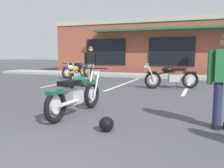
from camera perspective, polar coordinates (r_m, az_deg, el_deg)
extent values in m
plane|color=#47474C|center=(6.22, 2.08, -5.18)|extent=(80.00, 80.00, 0.00)
cube|color=#A8A59E|center=(14.01, 12.78, 1.79)|extent=(22.00, 1.80, 0.14)
cube|color=brown|center=(17.96, 14.78, 8.33)|extent=(16.13, 5.18, 3.57)
cube|color=#B2AD9E|center=(15.50, 13.90, 14.67)|extent=(16.13, 0.06, 0.30)
cube|color=black|center=(16.46, -1.48, 7.53)|extent=(2.75, 0.06, 1.70)
cube|color=black|center=(15.35, 13.67, 7.37)|extent=(2.75, 0.06, 1.70)
cube|color=#235933|center=(15.01, 13.62, 12.43)|extent=(9.68, 0.90, 0.12)
cube|color=silver|center=(11.91, -9.34, 0.64)|extent=(0.12, 4.80, 0.01)
cube|color=silver|center=(10.82, 3.00, 0.08)|extent=(0.12, 4.80, 0.01)
cube|color=silver|center=(10.32, 17.28, -0.57)|extent=(0.12, 4.80, 0.01)
torus|color=black|center=(4.78, -13.05, -5.17)|extent=(0.13, 0.64, 0.64)
cylinder|color=#B7B7BC|center=(4.78, -13.05, -5.17)|extent=(0.08, 0.29, 0.29)
torus|color=black|center=(5.97, -4.73, -2.58)|extent=(0.13, 0.64, 0.64)
cylinder|color=#B7B7BC|center=(5.97, -4.73, -2.58)|extent=(0.08, 0.29, 0.29)
cylinder|color=silver|center=(6.06, -5.06, 0.61)|extent=(0.06, 0.33, 0.66)
cylinder|color=silver|center=(5.97, -3.55, 0.53)|extent=(0.06, 0.33, 0.66)
cylinder|color=black|center=(6.06, -3.98, 3.66)|extent=(0.66, 0.07, 0.03)
sphere|color=silver|center=(6.14, -3.62, 2.40)|extent=(0.18, 0.18, 0.17)
cube|color=#0F4C2D|center=(5.96, -4.58, 0.32)|extent=(0.16, 0.37, 0.06)
cube|color=#9E9EA3|center=(5.28, -8.91, -3.03)|extent=(0.26, 0.41, 0.28)
cylinder|color=silver|center=(4.91, -9.86, -4.29)|extent=(0.10, 0.55, 0.07)
cylinder|color=black|center=(5.41, -7.81, -0.20)|extent=(0.11, 0.94, 0.26)
ellipsoid|color=#0F4C2D|center=(5.42, -7.71, 0.67)|extent=(0.29, 0.49, 0.22)
cube|color=black|center=(5.12, -9.82, 0.25)|extent=(0.31, 0.53, 0.10)
cube|color=#0F4C2D|center=(4.72, -13.30, -1.89)|extent=(0.18, 0.37, 0.08)
cylinder|color=black|center=(5.37, -10.88, -5.73)|extent=(0.14, 0.03, 0.29)
torus|color=black|center=(9.79, 17.81, 0.88)|extent=(0.63, 0.34, 0.64)
cylinder|color=#B7B7BC|center=(9.79, 17.81, 0.88)|extent=(0.29, 0.17, 0.29)
torus|color=black|center=(9.40, 9.52, 0.88)|extent=(0.63, 0.34, 0.64)
cylinder|color=#B7B7BC|center=(9.40, 9.52, 0.88)|extent=(0.29, 0.17, 0.29)
cylinder|color=silver|center=(9.27, 9.06, 2.79)|extent=(0.32, 0.17, 0.66)
cylinder|color=silver|center=(9.44, 8.85, 2.87)|extent=(0.32, 0.17, 0.66)
cylinder|color=black|center=(9.32, 8.51, 4.79)|extent=(0.29, 0.62, 0.03)
sphere|color=silver|center=(9.31, 8.01, 3.94)|extent=(0.22, 0.22, 0.17)
cube|color=black|center=(9.37, 9.32, 2.70)|extent=(0.39, 0.27, 0.06)
cube|color=#9E9EA3|center=(9.58, 14.22, 1.36)|extent=(0.46, 0.38, 0.28)
cylinder|color=silver|center=(9.83, 16.06, 1.20)|extent=(0.53, 0.28, 0.07)
cylinder|color=black|center=(9.51, 13.11, 2.80)|extent=(0.89, 0.42, 0.26)
ellipsoid|color=black|center=(9.50, 13.00, 3.28)|extent=(0.54, 0.43, 0.22)
cube|color=black|center=(9.60, 15.08, 3.26)|extent=(0.59, 0.46, 0.10)
cube|color=black|center=(9.77, 17.98, 2.51)|extent=(0.39, 0.29, 0.08)
cylinder|color=black|center=(9.46, 14.88, -0.32)|extent=(0.07, 0.13, 0.29)
torus|color=black|center=(10.87, -7.60, 1.74)|extent=(0.29, 0.64, 0.64)
cylinder|color=#B7B7BC|center=(10.87, -7.60, 1.74)|extent=(0.14, 0.29, 0.29)
torus|color=black|center=(9.46, -9.26, 0.93)|extent=(0.29, 0.64, 0.64)
cylinder|color=#B7B7BC|center=(9.46, -9.26, 0.93)|extent=(0.14, 0.29, 0.29)
cylinder|color=silver|center=(9.32, -8.89, 2.81)|extent=(0.14, 0.32, 0.66)
cylinder|color=silver|center=(9.36, -9.97, 2.81)|extent=(0.14, 0.32, 0.66)
cylinder|color=black|center=(9.24, -9.58, 4.75)|extent=(0.64, 0.23, 0.03)
sphere|color=silver|center=(9.17, -9.67, 3.86)|extent=(0.21, 0.21, 0.17)
cube|color=orange|center=(9.40, -9.35, 2.72)|extent=(0.24, 0.39, 0.06)
cube|color=#9E9EA3|center=(10.24, -8.29, 1.85)|extent=(0.35, 0.45, 0.28)
cylinder|color=silver|center=(10.63, -8.62, 1.82)|extent=(0.23, 0.55, 0.07)
cylinder|color=black|center=(10.02, -8.54, 3.11)|extent=(0.34, 0.92, 0.26)
ellipsoid|color=orange|center=(10.00, -8.58, 3.56)|extent=(0.39, 0.54, 0.22)
cube|color=black|center=(10.35, -8.16, 3.69)|extent=(0.42, 0.58, 0.10)
cube|color=orange|center=(10.86, -7.61, 3.22)|extent=(0.26, 0.39, 0.08)
cylinder|color=black|center=(10.30, -7.20, 0.45)|extent=(0.14, 0.06, 0.29)
torus|color=black|center=(13.15, -10.45, 2.61)|extent=(0.34, 0.63, 0.64)
cylinder|color=#B7B7BC|center=(13.15, -10.45, 2.61)|extent=(0.17, 0.29, 0.29)
torus|color=black|center=(14.04, -5.65, 2.96)|extent=(0.34, 0.63, 0.64)
cylinder|color=#B7B7BC|center=(14.04, -5.65, 2.96)|extent=(0.17, 0.29, 0.29)
cylinder|color=silver|center=(14.15, -5.60, 4.29)|extent=(0.17, 0.32, 0.66)
cylinder|color=silver|center=(14.01, -5.12, 4.27)|extent=(0.17, 0.32, 0.66)
cylinder|color=black|center=(14.12, -5.13, 5.59)|extent=(0.62, 0.29, 0.03)
sphere|color=silver|center=(14.18, -4.87, 5.04)|extent=(0.22, 0.22, 0.17)
cube|color=navy|center=(14.04, -5.54, 4.19)|extent=(0.27, 0.39, 0.06)
cube|color=#9E9EA3|center=(13.53, -8.25, 3.11)|extent=(0.38, 0.46, 0.28)
cylinder|color=silver|center=(13.20, -9.14, 2.82)|extent=(0.28, 0.53, 0.07)
cylinder|color=black|center=(13.64, -7.60, 4.16)|extent=(0.43, 0.89, 0.26)
ellipsoid|color=navy|center=(13.65, -7.54, 4.50)|extent=(0.43, 0.54, 0.22)
cube|color=black|center=(13.43, -8.74, 4.44)|extent=(0.46, 0.59, 0.10)
cube|color=navy|center=(13.12, -10.54, 3.82)|extent=(0.29, 0.39, 0.08)
cylinder|color=black|center=(13.65, -8.92, 2.04)|extent=(0.13, 0.08, 0.29)
cube|color=black|center=(4.78, 23.08, -9.01)|extent=(0.14, 0.25, 0.08)
cylinder|color=#232842|center=(4.65, 23.43, -4.16)|extent=(0.17, 0.17, 0.80)
cylinder|color=#1E6633|center=(4.55, 21.97, 3.55)|extent=(0.12, 0.12, 0.58)
cube|color=black|center=(11.88, -5.44, 0.87)|extent=(0.21, 0.26, 0.08)
cube|color=black|center=(11.90, -4.48, 0.88)|extent=(0.21, 0.26, 0.08)
cylinder|color=slate|center=(11.81, -5.45, 2.87)|extent=(0.20, 0.20, 0.80)
cylinder|color=slate|center=(11.82, -4.48, 2.89)|extent=(0.20, 0.20, 0.80)
cube|color=black|center=(11.78, -5.00, 6.08)|extent=(0.44, 0.38, 0.56)
cylinder|color=black|center=(11.77, -6.22, 5.87)|extent=(0.14, 0.14, 0.58)
cylinder|color=black|center=(11.80, -3.78, 5.90)|extent=(0.14, 0.14, 0.58)
sphere|color=tan|center=(11.78, -5.02, 8.03)|extent=(0.30, 0.30, 0.22)
sphere|color=brown|center=(11.77, -5.02, 8.27)|extent=(0.29, 0.29, 0.21)
sphere|color=black|center=(4.21, -1.32, -9.34)|extent=(0.26, 0.26, 0.26)
cube|color=black|center=(4.30, -0.79, -9.06)|extent=(0.18, 0.03, 0.09)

